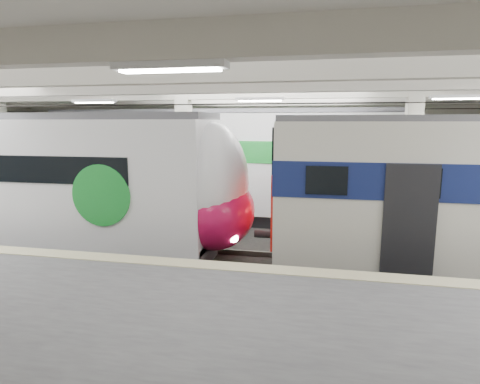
# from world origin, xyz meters

# --- Properties ---
(station_hall) EXTENTS (36.00, 24.00, 5.75)m
(station_hall) POSITION_xyz_m (0.00, -1.74, 3.24)
(station_hall) COLOR black
(station_hall) RESTS_ON ground
(modern_emu) EXTENTS (13.87, 2.86, 4.47)m
(modern_emu) POSITION_xyz_m (-6.18, -0.00, 2.20)
(modern_emu) COLOR white
(modern_emu) RESTS_ON ground
(far_train) EXTENTS (15.02, 3.49, 4.73)m
(far_train) POSITION_xyz_m (-2.27, 5.50, 2.44)
(far_train) COLOR white
(far_train) RESTS_ON ground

